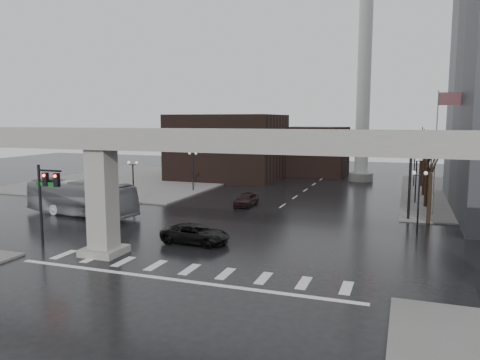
# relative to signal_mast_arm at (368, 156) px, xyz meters

# --- Properties ---
(ground) EXTENTS (160.00, 160.00, 0.00)m
(ground) POSITION_rel_signal_mast_arm_xyz_m (-8.99, -18.80, -5.83)
(ground) COLOR black
(ground) RESTS_ON ground
(sidewalk_nw) EXTENTS (28.00, 36.00, 0.15)m
(sidewalk_nw) POSITION_rel_signal_mast_arm_xyz_m (-34.99, 17.20, -5.75)
(sidewalk_nw) COLOR slate
(sidewalk_nw) RESTS_ON ground
(elevated_guideway) EXTENTS (48.00, 2.60, 8.70)m
(elevated_guideway) POSITION_rel_signal_mast_arm_xyz_m (-7.73, -18.80, 1.05)
(elevated_guideway) COLOR gray
(elevated_guideway) RESTS_ON ground
(building_far_left) EXTENTS (16.00, 14.00, 10.00)m
(building_far_left) POSITION_rel_signal_mast_arm_xyz_m (-22.99, 23.20, -0.83)
(building_far_left) COLOR black
(building_far_left) RESTS_ON ground
(building_far_mid) EXTENTS (10.00, 10.00, 8.00)m
(building_far_mid) POSITION_rel_signal_mast_arm_xyz_m (-10.99, 33.20, -1.83)
(building_far_mid) COLOR black
(building_far_mid) RESTS_ON ground
(smokestack) EXTENTS (3.60, 3.60, 30.00)m
(smokestack) POSITION_rel_signal_mast_arm_xyz_m (-2.99, 27.20, 7.52)
(smokestack) COLOR silver
(smokestack) RESTS_ON ground
(signal_mast_arm) EXTENTS (12.12, 0.43, 8.00)m
(signal_mast_arm) POSITION_rel_signal_mast_arm_xyz_m (0.00, 0.00, 0.00)
(signal_mast_arm) COLOR black
(signal_mast_arm) RESTS_ON ground
(signal_left_pole) EXTENTS (2.30, 0.30, 6.00)m
(signal_left_pole) POSITION_rel_signal_mast_arm_xyz_m (-21.24, -18.30, -1.76)
(signal_left_pole) COLOR black
(signal_left_pole) RESTS_ON ground
(flagpole_assembly) EXTENTS (2.06, 0.12, 12.00)m
(flagpole_assembly) POSITION_rel_signal_mast_arm_xyz_m (6.30, 3.20, 1.70)
(flagpole_assembly) COLOR silver
(flagpole_assembly) RESTS_ON ground
(lamp_right_0) EXTENTS (1.22, 0.32, 5.11)m
(lamp_right_0) POSITION_rel_signal_mast_arm_xyz_m (4.51, -4.80, -2.36)
(lamp_right_0) COLOR black
(lamp_right_0) RESTS_ON ground
(lamp_right_1) EXTENTS (1.22, 0.32, 5.11)m
(lamp_right_1) POSITION_rel_signal_mast_arm_xyz_m (4.51, 9.20, -2.36)
(lamp_right_1) COLOR black
(lamp_right_1) RESTS_ON ground
(lamp_right_2) EXTENTS (1.22, 0.32, 5.11)m
(lamp_right_2) POSITION_rel_signal_mast_arm_xyz_m (4.51, 23.20, -2.36)
(lamp_right_2) COLOR black
(lamp_right_2) RESTS_ON ground
(lamp_left_0) EXTENTS (1.22, 0.32, 5.11)m
(lamp_left_0) POSITION_rel_signal_mast_arm_xyz_m (-22.49, -4.80, -2.36)
(lamp_left_0) COLOR black
(lamp_left_0) RESTS_ON ground
(lamp_left_1) EXTENTS (1.22, 0.32, 5.11)m
(lamp_left_1) POSITION_rel_signal_mast_arm_xyz_m (-22.49, 9.20, -2.36)
(lamp_left_1) COLOR black
(lamp_left_1) RESTS_ON ground
(lamp_left_2) EXTENTS (1.22, 0.32, 5.11)m
(lamp_left_2) POSITION_rel_signal_mast_arm_xyz_m (-22.49, 23.20, -2.36)
(lamp_left_2) COLOR black
(lamp_left_2) RESTS_ON ground
(tree_right_0) EXTENTS (1.09, 1.58, 7.50)m
(tree_right_0) POSITION_rel_signal_mast_arm_xyz_m (5.54, -0.78, -3.04)
(tree_right_0) COLOR black
(tree_right_0) RESTS_ON ground
(tree_right_1) EXTENTS (1.09, 1.61, 7.67)m
(tree_right_1) POSITION_rel_signal_mast_arm_xyz_m (5.54, 7.22, -2.98)
(tree_right_1) COLOR black
(tree_right_1) RESTS_ON ground
(tree_right_2) EXTENTS (1.10, 1.63, 7.85)m
(tree_right_2) POSITION_rel_signal_mast_arm_xyz_m (5.54, 15.22, -2.91)
(tree_right_2) COLOR black
(tree_right_2) RESTS_ON ground
(tree_right_3) EXTENTS (1.11, 1.66, 8.02)m
(tree_right_3) POSITION_rel_signal_mast_arm_xyz_m (5.54, 23.22, -2.85)
(tree_right_3) COLOR black
(tree_right_3) RESTS_ON ground
(tree_right_4) EXTENTS (1.12, 1.69, 8.19)m
(tree_right_4) POSITION_rel_signal_mast_arm_xyz_m (5.54, 31.22, -2.79)
(tree_right_4) COLOR black
(tree_right_4) RESTS_ON ground
(pickup_truck) EXTENTS (5.26, 2.53, 1.45)m
(pickup_truck) POSITION_rel_signal_mast_arm_xyz_m (-11.27, -14.04, -5.11)
(pickup_truck) COLOR black
(pickup_truck) RESTS_ON ground
(city_bus) EXTENTS (12.48, 4.52, 3.40)m
(city_bus) POSITION_rel_signal_mast_arm_xyz_m (-26.20, -8.27, -4.13)
(city_bus) COLOR #ACACB0
(city_bus) RESTS_ON ground
(far_car) EXTENTS (1.83, 4.37, 1.48)m
(far_car) POSITION_rel_signal_mast_arm_xyz_m (-12.63, 1.71, -5.09)
(far_car) COLOR black
(far_car) RESTS_ON ground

